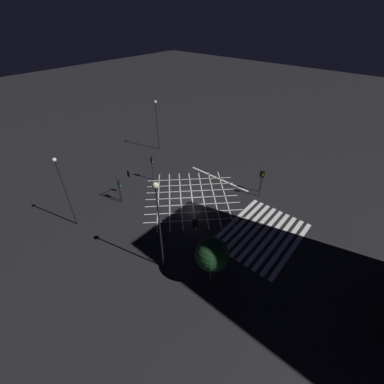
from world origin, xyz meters
name	(u,v)px	position (x,y,z in m)	size (l,w,h in m)	color
ground_plane	(192,198)	(0.00, 0.00, 0.00)	(200.00, 200.00, 0.00)	black
road_markings	(234,218)	(0.26, -6.63, 0.00)	(15.53, 22.22, 0.01)	silver
traffic_light_se_main	(262,179)	(6.19, -6.87, 2.92)	(0.39, 0.36, 4.08)	black
traffic_light_nw_main	(124,180)	(-5.91, 6.48, 3.12)	(2.10, 0.36, 4.28)	black
traffic_light_sw_main	(196,228)	(-6.75, -6.24, 3.08)	(0.39, 0.36, 4.33)	black
traffic_light_median_north	(152,163)	(-0.41, 7.25, 2.84)	(0.36, 0.39, 3.98)	black
traffic_light_sw_cross	(194,229)	(-6.99, -6.26, 3.15)	(0.36, 0.39, 4.42)	black
traffic_light_se_cross	(261,177)	(7.15, -6.20, 2.49)	(0.36, 0.39, 3.48)	black
traffic_light_nw_cross	(120,186)	(-6.66, 6.60, 2.41)	(0.36, 0.39, 3.36)	black
street_lamp_east	(157,117)	(7.18, 14.03, 5.95)	(0.48, 0.48, 8.76)	black
street_lamp_west	(158,212)	(-10.59, -5.30, 7.26)	(0.55, 0.55, 10.27)	black
street_lamp_far	(63,185)	(-12.98, 7.09, 5.70)	(0.42, 0.42, 9.01)	black
street_tree_near	(212,254)	(-8.95, -9.92, 3.96)	(3.00, 3.00, 5.48)	#38281C
pedestrian_railing	(192,246)	(-7.12, -6.09, 0.67)	(4.00, 4.67, 1.05)	gray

